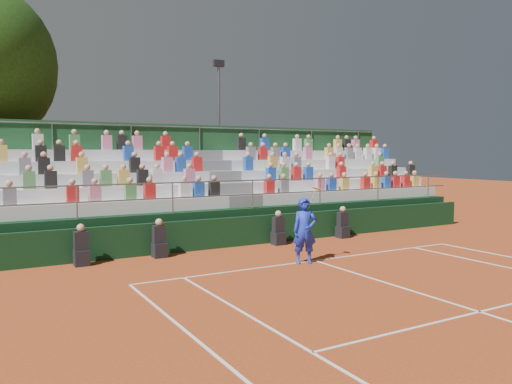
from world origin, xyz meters
TOP-DOWN VIEW (x-y plane):
  - ground at (0.00, 0.00)m, footprint 90.00×90.00m
  - courtside_wall at (0.00, 3.20)m, footprint 20.00×0.15m
  - line_officials at (-1.53, 2.75)m, footprint 9.80×0.40m
  - grandstand at (0.01, 6.44)m, footprint 20.00×5.20m
  - tennis_player at (-0.46, -0.13)m, footprint 0.94×0.69m
  - floodlight_mast at (3.18, 13.18)m, footprint 0.60×0.25m

SIDE VIEW (x-z plane):
  - ground at x=0.00m, z-range 0.00..0.00m
  - line_officials at x=-1.53m, z-range -0.12..1.07m
  - courtside_wall at x=0.00m, z-range 0.00..1.00m
  - tennis_player at x=-0.46m, z-range -0.16..2.06m
  - grandstand at x=0.01m, z-range -1.11..3.29m
  - floodlight_mast at x=3.18m, z-range 0.67..8.89m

